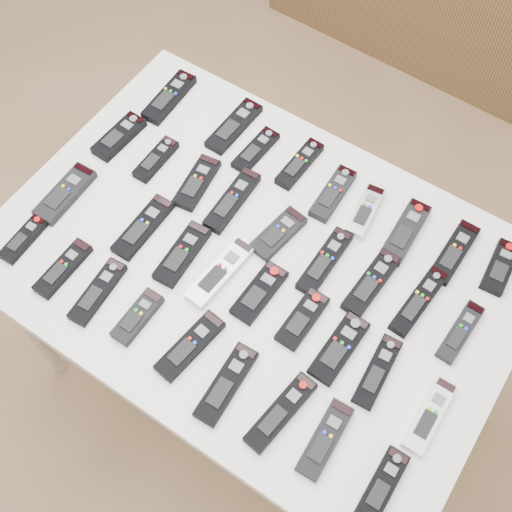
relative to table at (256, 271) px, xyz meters
The scene contains 38 objects.
ground 0.73m from the table, 155.81° to the right, with size 4.00×4.00×0.00m, color olive.
table is the anchor object (origin of this frame).
remote_0 0.57m from the table, 149.07° to the left, with size 0.06×0.19×0.02m, color black.
remote_1 0.42m from the table, 132.05° to the left, with size 0.06×0.20×0.02m, color black.
remote_2 0.34m from the table, 123.89° to the left, with size 0.05×0.16×0.02m, color black.
remote_3 0.31m from the table, 101.63° to the left, with size 0.05×0.17×0.02m, color black.
remote_4 0.28m from the table, 77.32° to the left, with size 0.05×0.17×0.02m, color black.
remote_5 0.31m from the table, 59.53° to the left, with size 0.05×0.16×0.02m, color #B7B7BC.
remote_6 0.38m from the table, 45.01° to the left, with size 0.06×0.19×0.02m, color black.
remote_7 0.49m from the table, 35.64° to the left, with size 0.05×0.18×0.02m, color black.
remote_8 0.59m from the table, 31.30° to the left, with size 0.05×0.15×0.02m, color black.
remote_9 0.53m from the table, 168.45° to the left, with size 0.06×0.16×0.02m, color black.
remote_10 0.40m from the table, 165.39° to the left, with size 0.04×0.15×0.02m, color black.
remote_11 0.28m from the table, 158.19° to the left, with size 0.06×0.17×0.02m, color black.
remote_12 0.19m from the table, 143.70° to the left, with size 0.05×0.20×0.02m, color black.
remote_13 0.11m from the table, 84.81° to the left, with size 0.06×0.15×0.02m, color black.
remote_14 0.18m from the table, 30.08° to the left, with size 0.05×0.19×0.02m, color black.
remote_15 0.29m from the table, 19.63° to the left, with size 0.05×0.19×0.02m, color black.
remote_16 0.40m from the table, 16.88° to the left, with size 0.05×0.20×0.02m, color black.
remote_17 0.51m from the table, 11.30° to the left, with size 0.04×0.16×0.02m, color black.
remote_18 0.53m from the table, 167.19° to the right, with size 0.06×0.18×0.02m, color black.
remote_19 0.30m from the table, 163.64° to the right, with size 0.06×0.19×0.02m, color black.
remote_20 0.19m from the table, 149.42° to the right, with size 0.06×0.18×0.02m, color black.
remote_21 0.12m from the table, 121.43° to the right, with size 0.05×0.20×0.02m, color #B7B7BC.
remote_22 0.11m from the table, 51.37° to the right, with size 0.06×0.16×0.02m, color black.
remote_23 0.20m from the table, 22.67° to the right, with size 0.06×0.15×0.02m, color black.
remote_24 0.30m from the table, 17.35° to the right, with size 0.06×0.18×0.02m, color black.
remote_25 0.40m from the table, 13.16° to the right, with size 0.05×0.17×0.02m, color black.
remote_26 0.54m from the table, 12.37° to the right, with size 0.05×0.18×0.02m, color silver.
remote_27 0.58m from the table, 151.76° to the right, with size 0.04×0.14×0.02m, color black.
remote_28 0.47m from the table, 142.69° to the right, with size 0.05×0.16×0.02m, color black.
remote_29 0.39m from the table, 132.58° to the right, with size 0.05×0.18×0.02m, color black.
remote_30 0.32m from the table, 116.57° to the right, with size 0.05×0.14×0.02m, color black.
remote_31 0.28m from the table, 89.46° to the right, with size 0.05×0.18×0.02m, color black.
remote_32 0.33m from the table, 67.88° to the right, with size 0.05×0.19×0.02m, color black.
remote_33 0.39m from the table, 48.26° to the right, with size 0.05×0.19×0.02m, color black.
remote_34 0.46m from the table, 37.83° to the right, with size 0.05×0.17×0.02m, color black.
remote_35 0.59m from the table, 30.41° to the right, with size 0.05×0.16×0.02m, color black.
Camera 1 is at (0.52, -0.57, 2.14)m, focal length 45.00 mm.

